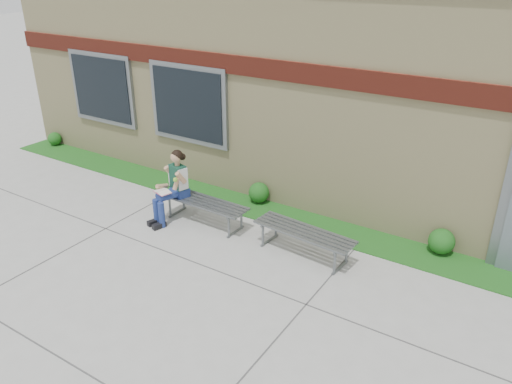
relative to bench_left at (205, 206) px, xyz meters
The scene contains 9 objects.
ground 2.34m from the bench_left, 44.88° to the right, with size 80.00×80.00×0.00m, color #9E9E99.
grass_strip 1.93m from the bench_left, 30.39° to the left, with size 16.00×0.80×0.02m, color #124514.
school_building 4.97m from the bench_left, 69.32° to the left, with size 16.20×6.22×4.20m.
bench_left is the anchor object (origin of this frame).
bench_right 2.00m from the bench_left, ahead, with size 1.73×0.62×0.44m.
girl 0.68m from the bench_left, 160.60° to the right, with size 0.52×0.84×1.32m.
shrub_west 5.91m from the bench_left, 168.15° to the left, with size 0.33×0.33×0.33m, color #124514.
shrub_mid 1.28m from the bench_left, 72.35° to the left, with size 0.40×0.40×0.40m, color #124514.
shrub_east 4.05m from the bench_left, 17.44° to the left, with size 0.42×0.42×0.42m, color #124514.
Camera 1 is at (3.42, -4.60, 4.35)m, focal length 35.00 mm.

